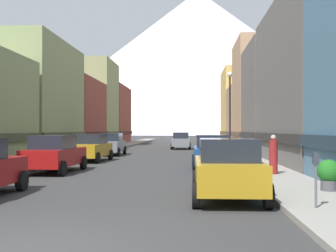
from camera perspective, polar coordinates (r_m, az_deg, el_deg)
name	(u,v)px	position (r m, az deg, el deg)	size (l,w,h in m)	color
ground_plane	(27,251)	(7.72, -18.55, -15.77)	(400.00, 400.00, 0.00)	#333333
sidewalk_left	(103,149)	(42.92, -8.87, -3.16)	(2.50, 100.00, 0.15)	gray
sidewalk_right	(227,150)	(42.10, 8.03, -3.21)	(2.50, 100.00, 0.15)	gray
storefront_left_2	(11,101)	(37.04, -20.54, 3.25)	(9.63, 11.23, 9.25)	#8C9966
storefront_left_3	(57,116)	(47.16, -14.79, 1.38)	(9.00, 10.48, 7.50)	brown
storefront_left_4	(81,105)	(56.40, -11.69, 2.83)	(8.84, 8.47, 11.06)	#8C9966
storefront_left_5	(106,116)	(66.18, -8.35, 1.38)	(6.42, 11.67, 8.85)	brown
storefront_right_2	(293,101)	(37.47, 16.59, 3.24)	(8.07, 8.83, 9.32)	#66605B
storefront_right_3	(277,97)	(46.69, 14.56, 3.88)	(9.08, 8.69, 11.62)	tan
storefront_right_4	(254,118)	(55.25, 11.64, 1.13)	(6.92, 8.16, 7.57)	tan
storefront_right_5	(253,108)	(65.22, 11.48, 2.42)	(9.45, 10.92, 11.15)	#D8B259
car_left_1	(55,154)	(20.83, -15.14, -3.65)	(2.15, 4.44, 1.78)	#9E1111
car_left_2	(91,147)	(27.71, -10.44, -2.89)	(2.25, 4.49, 1.78)	#B28419
car_left_3	(110,144)	(34.18, -7.81, -2.45)	(2.12, 4.43, 1.78)	slate
car_right_0	(227,168)	(12.58, 8.03, -5.70)	(2.08, 4.41, 1.78)	#B28419
car_right_1	(212,152)	(21.97, 5.98, -3.50)	(2.09, 4.41, 1.78)	#19478C
car_driving_0	(181,141)	(44.90, 1.78, -2.00)	(2.06, 4.40, 1.78)	slate
parking_meter_near	(316,172)	(10.81, 19.41, -5.92)	(0.14, 0.10, 1.33)	#595960
potted_plant_0	(329,174)	(14.01, 20.98, -6.04)	(0.72, 0.72, 0.97)	#4C4C51
pedestrian_1	(273,156)	(18.60, 14.10, -3.95)	(0.36, 0.36, 1.68)	maroon
pedestrian_2	(33,150)	(25.08, -17.83, -3.18)	(0.36, 0.36, 1.58)	navy
streetlamp_right	(230,101)	(28.97, 8.40, 3.32)	(0.36, 0.36, 5.86)	black
mountain_backdrop	(198,62)	(270.44, 4.12, 8.67)	(225.16, 225.16, 90.78)	silver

